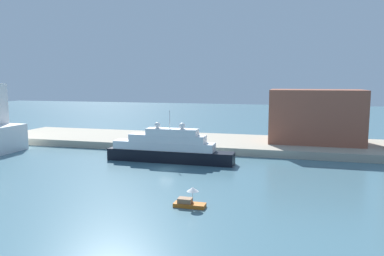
{
  "coord_description": "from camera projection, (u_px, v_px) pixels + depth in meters",
  "views": [
    {
      "loc": [
        22.86,
        -65.59,
        16.77
      ],
      "look_at": [
        3.4,
        6.0,
        7.32
      ],
      "focal_mm": 35.0,
      "sensor_mm": 36.0,
      "label": 1
    }
  ],
  "objects": [
    {
      "name": "ground",
      "position": [
        166.0,
        170.0,
        70.85
      ],
      "size": [
        400.0,
        400.0,
        0.0
      ],
      "primitive_type": "plane",
      "color": "slate"
    },
    {
      "name": "quay_dock",
      "position": [
        201.0,
        142.0,
        96.8
      ],
      "size": [
        110.0,
        22.45,
        1.74
      ],
      "primitive_type": "cube",
      "color": "#ADA38E",
      "rests_on": "ground"
    },
    {
      "name": "large_yacht",
      "position": [
        168.0,
        148.0,
        77.23
      ],
      "size": [
        26.7,
        3.79,
        10.69
      ],
      "color": "black",
      "rests_on": "ground"
    },
    {
      "name": "small_motorboat",
      "position": [
        189.0,
        200.0,
        49.81
      ],
      "size": [
        4.25,
        1.61,
        2.73
      ],
      "color": "#C66019",
      "rests_on": "ground"
    },
    {
      "name": "harbor_building",
      "position": [
        316.0,
        116.0,
        90.57
      ],
      "size": [
        21.71,
        12.38,
        12.84
      ],
      "primitive_type": "cube",
      "color": "#93513D",
      "rests_on": "quay_dock"
    },
    {
      "name": "parked_car",
      "position": [
        138.0,
        136.0,
        97.65
      ],
      "size": [
        3.95,
        1.74,
        1.42
      ],
      "color": "#B21E1E",
      "rests_on": "quay_dock"
    },
    {
      "name": "person_figure",
      "position": [
        150.0,
        137.0,
        96.09
      ],
      "size": [
        0.36,
        0.36,
        1.55
      ],
      "color": "#334C8C",
      "rests_on": "quay_dock"
    },
    {
      "name": "mooring_bollard",
      "position": [
        199.0,
        145.0,
        86.22
      ],
      "size": [
        0.48,
        0.48,
        0.68
      ],
      "primitive_type": "cylinder",
      "color": "black",
      "rests_on": "quay_dock"
    }
  ]
}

